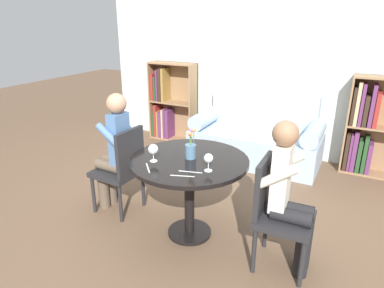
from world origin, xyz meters
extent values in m
plane|color=brown|center=(0.00, 0.00, 0.00)|extent=(16.00, 16.00, 0.00)
cube|color=silver|center=(0.00, 2.40, 1.35)|extent=(5.20, 0.05, 2.70)
cylinder|color=black|center=(0.00, 0.00, 0.73)|extent=(1.03, 1.03, 0.03)
cylinder|color=black|center=(0.00, 0.00, 0.37)|extent=(0.09, 0.09, 0.69)
cylinder|color=black|center=(0.00, 0.00, 0.01)|extent=(0.40, 0.40, 0.03)
cube|color=#9EB2C6|center=(0.00, 1.92, 0.21)|extent=(1.72, 0.80, 0.42)
cube|color=#9EB2C6|center=(0.00, 2.24, 0.67)|extent=(1.50, 0.16, 0.50)
cylinder|color=#9EB2C6|center=(-0.75, 1.92, 0.53)|extent=(0.22, 0.72, 0.22)
cylinder|color=#9EB2C6|center=(0.75, 1.92, 0.53)|extent=(0.22, 0.72, 0.22)
cube|color=#93704C|center=(-1.47, 2.34, 0.62)|extent=(0.76, 0.02, 1.24)
cube|color=#93704C|center=(-1.84, 2.21, 0.62)|extent=(0.02, 0.28, 1.24)
cube|color=#93704C|center=(-1.10, 2.21, 0.62)|extent=(0.02, 0.28, 1.24)
cube|color=#93704C|center=(-1.47, 2.21, 0.01)|extent=(0.71, 0.28, 0.02)
cube|color=#93704C|center=(-1.47, 2.21, 0.62)|extent=(0.71, 0.28, 0.02)
cube|color=#93704C|center=(-1.47, 2.21, 1.23)|extent=(0.71, 0.28, 0.02)
cube|color=#234723|center=(-1.79, 2.21, 0.21)|extent=(0.03, 0.23, 0.38)
cube|color=maroon|center=(-1.75, 2.21, 0.29)|extent=(0.04, 0.23, 0.53)
cube|color=olive|center=(-1.71, 2.21, 0.24)|extent=(0.03, 0.23, 0.43)
cube|color=#602D5B|center=(-1.67, 2.21, 0.24)|extent=(0.05, 0.23, 0.43)
cube|color=tan|center=(-1.62, 2.21, 0.26)|extent=(0.03, 0.23, 0.47)
cube|color=#602D5B|center=(-1.58, 2.21, 0.27)|extent=(0.03, 0.23, 0.49)
cube|color=#602D5B|center=(-1.53, 2.21, 0.26)|extent=(0.05, 0.23, 0.47)
cube|color=maroon|center=(-1.79, 2.21, 0.84)|extent=(0.04, 0.23, 0.43)
cube|color=#234723|center=(-1.74, 2.21, 0.82)|extent=(0.03, 0.23, 0.38)
cube|color=#602D5B|center=(-1.70, 2.21, 0.88)|extent=(0.03, 0.23, 0.50)
cube|color=#332319|center=(-1.65, 2.21, 0.89)|extent=(0.05, 0.23, 0.52)
cube|color=olive|center=(-1.59, 2.21, 0.89)|extent=(0.04, 0.23, 0.52)
cube|color=#93704C|center=(1.47, 2.34, 0.62)|extent=(0.76, 0.02, 1.24)
cube|color=#93704C|center=(1.10, 2.21, 0.62)|extent=(0.02, 0.28, 1.24)
cube|color=#93704C|center=(1.47, 2.21, 0.01)|extent=(0.71, 0.28, 0.02)
cube|color=#93704C|center=(1.47, 2.21, 0.62)|extent=(0.71, 0.28, 0.02)
cube|color=#332319|center=(1.15, 2.21, 0.27)|extent=(0.05, 0.23, 0.49)
cube|color=#602D5B|center=(1.19, 2.21, 0.27)|extent=(0.03, 0.23, 0.49)
cube|color=#602D5B|center=(1.24, 2.21, 0.28)|extent=(0.05, 0.23, 0.52)
cube|color=#234723|center=(1.30, 2.21, 0.24)|extent=(0.05, 0.23, 0.43)
cube|color=#234723|center=(1.36, 2.21, 0.26)|extent=(0.05, 0.23, 0.47)
cube|color=#602D5B|center=(1.42, 2.21, 0.22)|extent=(0.05, 0.23, 0.39)
cube|color=#332319|center=(1.14, 2.21, 0.87)|extent=(0.03, 0.23, 0.47)
cube|color=tan|center=(1.19, 2.21, 0.90)|extent=(0.04, 0.23, 0.53)
cube|color=#602D5B|center=(1.24, 2.21, 0.89)|extent=(0.04, 0.23, 0.52)
cube|color=#332319|center=(1.29, 2.21, 0.82)|extent=(0.05, 0.23, 0.38)
cube|color=#602D5B|center=(1.35, 2.21, 0.89)|extent=(0.05, 0.23, 0.51)
cube|color=maroon|center=(1.40, 2.21, 0.84)|extent=(0.05, 0.23, 0.43)
cylinder|color=#232326|center=(-1.03, 0.24, 0.20)|extent=(0.04, 0.04, 0.40)
cylinder|color=#232326|center=(-1.04, -0.12, 0.20)|extent=(0.04, 0.04, 0.40)
cylinder|color=#232326|center=(-0.67, 0.22, 0.20)|extent=(0.04, 0.04, 0.40)
cylinder|color=#232326|center=(-0.69, -0.13, 0.20)|extent=(0.04, 0.04, 0.40)
cube|color=#232326|center=(-0.86, 0.05, 0.42)|extent=(0.44, 0.44, 0.05)
cube|color=#232326|center=(-0.67, 0.04, 0.68)|extent=(0.06, 0.38, 0.45)
cylinder|color=#232326|center=(1.04, -0.22, 0.20)|extent=(0.04, 0.04, 0.40)
cylinder|color=#232326|center=(1.03, 0.14, 0.20)|extent=(0.04, 0.04, 0.40)
cylinder|color=#232326|center=(0.68, -0.23, 0.20)|extent=(0.04, 0.04, 0.40)
cylinder|color=#232326|center=(0.67, 0.13, 0.20)|extent=(0.04, 0.04, 0.40)
cube|color=#232326|center=(0.86, -0.04, 0.42)|extent=(0.43, 0.43, 0.05)
cube|color=#232326|center=(0.67, -0.05, 0.68)|extent=(0.05, 0.38, 0.45)
cylinder|color=brown|center=(-1.01, 0.12, 0.23)|extent=(0.11, 0.11, 0.45)
cylinder|color=brown|center=(-1.02, 0.01, 0.23)|extent=(0.11, 0.11, 0.45)
cylinder|color=brown|center=(-0.90, 0.11, 0.50)|extent=(0.30, 0.12, 0.11)
cylinder|color=brown|center=(-0.91, 0.00, 0.50)|extent=(0.30, 0.12, 0.11)
cube|color=#4C709E|center=(-0.80, 0.05, 0.77)|extent=(0.13, 0.20, 0.54)
cylinder|color=#4C709E|center=(-0.79, 0.19, 0.86)|extent=(0.29, 0.08, 0.23)
cylinder|color=#4C709E|center=(-0.80, -0.08, 0.86)|extent=(0.29, 0.08, 0.23)
sphere|color=tan|center=(-0.80, 0.05, 1.14)|extent=(0.19, 0.19, 0.19)
cylinder|color=black|center=(1.02, -0.09, 0.23)|extent=(0.11, 0.11, 0.45)
cylinder|color=black|center=(1.01, 0.02, 0.23)|extent=(0.11, 0.11, 0.45)
cylinder|color=black|center=(0.91, -0.09, 0.50)|extent=(0.30, 0.12, 0.11)
cylinder|color=black|center=(0.90, 0.02, 0.50)|extent=(0.30, 0.12, 0.11)
cube|color=silver|center=(0.80, -0.04, 0.76)|extent=(0.13, 0.20, 0.52)
cylinder|color=silver|center=(0.80, -0.18, 0.84)|extent=(0.29, 0.08, 0.23)
cylinder|color=silver|center=(0.79, 0.09, 0.84)|extent=(0.29, 0.08, 0.23)
sphere|color=#936B4C|center=(0.80, -0.04, 1.12)|extent=(0.19, 0.19, 0.19)
cylinder|color=white|center=(-0.24, -0.18, 0.75)|extent=(0.06, 0.06, 0.00)
cylinder|color=white|center=(-0.24, -0.18, 0.79)|extent=(0.01, 0.01, 0.07)
sphere|color=white|center=(-0.24, -0.18, 0.86)|extent=(0.09, 0.09, 0.09)
sphere|color=maroon|center=(-0.24, -0.18, 0.85)|extent=(0.06, 0.06, 0.06)
cylinder|color=white|center=(0.25, -0.14, 0.75)|extent=(0.06, 0.06, 0.00)
cylinder|color=white|center=(0.25, -0.14, 0.79)|extent=(0.01, 0.01, 0.07)
sphere|color=white|center=(0.25, -0.14, 0.86)|extent=(0.07, 0.07, 0.07)
sphere|color=#E58E75|center=(0.25, -0.14, 0.85)|extent=(0.05, 0.05, 0.05)
cylinder|color=slate|center=(0.00, 0.02, 0.81)|extent=(0.09, 0.09, 0.12)
cylinder|color=#4C7A42|center=(0.03, 0.03, 0.94)|extent=(0.01, 0.00, 0.13)
sphere|color=#E07F4C|center=(0.03, 0.03, 1.01)|extent=(0.04, 0.04, 0.04)
cylinder|color=#4C7A42|center=(-0.01, 0.03, 0.93)|extent=(0.01, 0.01, 0.10)
sphere|color=#9E70B2|center=(-0.01, 0.03, 0.98)|extent=(0.04, 0.04, 0.04)
cylinder|color=#4C7A42|center=(0.01, 0.00, 0.93)|extent=(0.01, 0.01, 0.11)
sphere|color=#E07F4C|center=(0.01, 0.00, 0.98)|extent=(0.04, 0.04, 0.04)
cylinder|color=#4C7A42|center=(0.01, 0.02, 0.92)|extent=(0.01, 0.00, 0.09)
sphere|color=#EACC4C|center=(0.01, 0.02, 0.96)|extent=(0.04, 0.04, 0.04)
cylinder|color=#4C7A42|center=(0.00, 0.04, 0.94)|extent=(0.01, 0.01, 0.13)
sphere|color=#9E70B2|center=(0.00, 0.04, 1.00)|extent=(0.04, 0.04, 0.04)
cube|color=silver|center=(0.11, -0.32, 0.75)|extent=(0.18, 0.07, 0.00)
cube|color=silver|center=(0.13, -0.23, 0.75)|extent=(0.19, 0.06, 0.00)
cube|color=silver|center=(-0.21, -0.32, 0.75)|extent=(0.13, 0.15, 0.00)
camera|label=1|loc=(1.27, -2.39, 1.89)|focal=32.00mm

